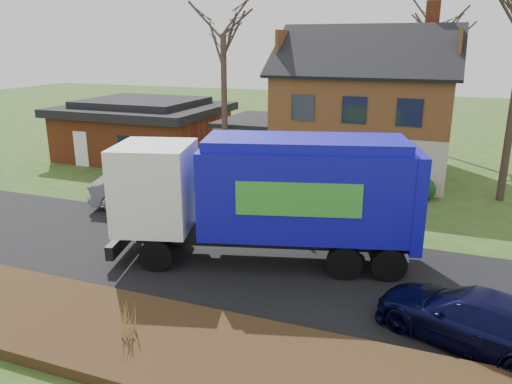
% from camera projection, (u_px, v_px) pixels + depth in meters
% --- Properties ---
extents(ground, '(120.00, 120.00, 0.00)m').
position_uv_depth(ground, '(234.00, 261.00, 17.04)').
color(ground, '#304717').
rests_on(ground, ground).
extents(road, '(80.00, 7.00, 0.02)m').
position_uv_depth(road, '(234.00, 261.00, 17.04)').
color(road, black).
rests_on(road, ground).
extents(mulch_verge, '(80.00, 3.50, 0.30)m').
position_uv_depth(mulch_verge, '(148.00, 340.00, 12.27)').
color(mulch_verge, black).
rests_on(mulch_verge, ground).
extents(main_house, '(12.95, 8.95, 9.26)m').
position_uv_depth(main_house, '(357.00, 101.00, 27.78)').
color(main_house, beige).
rests_on(main_house, ground).
extents(ranch_house, '(9.80, 8.20, 3.70)m').
position_uv_depth(ranch_house, '(144.00, 128.00, 32.27)').
color(ranch_house, '#9A4321').
rests_on(ranch_house, ground).
extents(garbage_truck, '(10.35, 5.26, 4.29)m').
position_uv_depth(garbage_truck, '(272.00, 192.00, 16.38)').
color(garbage_truck, black).
rests_on(garbage_truck, ground).
extents(silver_sedan, '(5.54, 3.35, 1.72)m').
position_uv_depth(silver_sedan, '(152.00, 189.00, 22.32)').
color(silver_sedan, '#96989D').
rests_on(silver_sedan, ground).
extents(navy_wagon, '(5.25, 3.75, 1.41)m').
position_uv_depth(navy_wagon, '(473.00, 318.00, 12.19)').
color(navy_wagon, black).
rests_on(navy_wagon, ground).
extents(tree_front_west, '(3.55, 3.55, 10.56)m').
position_uv_depth(tree_front_west, '(223.00, 11.00, 25.25)').
color(tree_front_west, '#433128').
rests_on(tree_front_west, ground).
extents(tree_back, '(3.41, 3.41, 10.80)m').
position_uv_depth(tree_back, '(441.00, 12.00, 31.85)').
color(tree_back, '#3E3325').
rests_on(tree_back, ground).
extents(grass_clump_mid, '(0.36, 0.30, 1.01)m').
position_uv_depth(grass_clump_mid, '(126.00, 317.00, 12.06)').
color(grass_clump_mid, '#A27A47').
rests_on(grass_clump_mid, mulch_verge).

